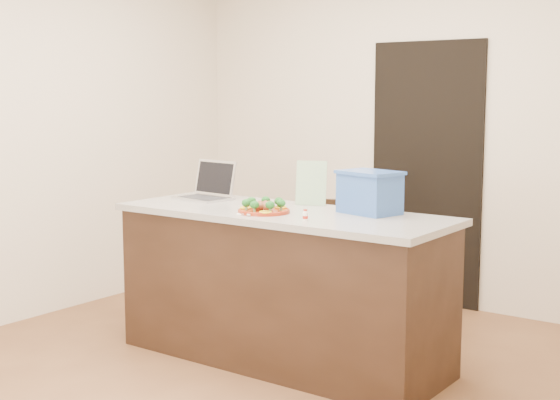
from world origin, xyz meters
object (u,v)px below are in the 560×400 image
Objects in this scene: chair at (342,258)px; island at (282,286)px; blue_box at (370,192)px; plate at (264,211)px; yogurt_bottle at (305,216)px; laptop at (209,188)px; napkin at (253,213)px.

island is at bearing -107.55° from chair.
island is 5.22× the size of blue_box.
plate is 0.34× the size of chair.
yogurt_bottle reaches higher than island.
plate is 0.77× the size of blue_box.
chair is (-0.33, 0.93, -0.44)m from yogurt_bottle.
plate is at bearing -16.20° from laptop.
blue_box is 0.88m from chair.
laptop is at bearing -162.62° from blue_box.
island is 5.46× the size of laptop.
laptop is 0.96× the size of blue_box.
island is 0.78m from blue_box.
napkin is at bearing -22.22° from laptop.
plate is 2.27× the size of napkin.
laptop is 1.01m from chair.
plate is at bearing 66.42° from napkin.
yogurt_bottle is (0.36, -0.10, 0.01)m from plate.
plate is at bearing -106.54° from island.
laptop is (-1.02, 0.37, 0.04)m from yogurt_bottle.
island reaches higher than chair.
plate is (-0.04, -0.13, 0.47)m from island.
blue_box is 0.44× the size of chair.
chair is at bearing 148.56° from blue_box.
laptop reaches higher than yogurt_bottle.
chair is at bearing 91.12° from island.
island is 6.77× the size of plate.
napkin is at bearing -112.15° from chair.
plate is 0.62m from blue_box.
yogurt_bottle is at bearing -15.55° from plate.
laptop is at bearing 159.97° from yogurt_bottle.
laptop is 0.42× the size of chair.
napkin is 0.34× the size of blue_box.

